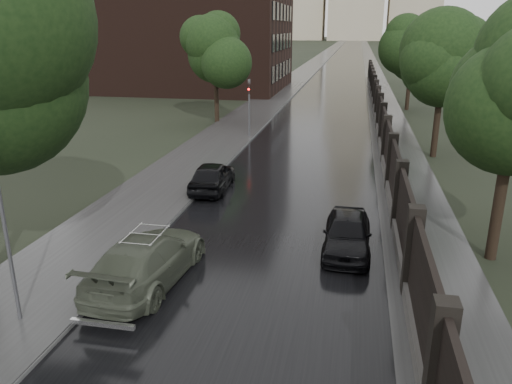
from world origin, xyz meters
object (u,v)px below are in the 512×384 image
at_px(tree_left_far, 215,55).
at_px(hatchback_left, 212,176).
at_px(volga_sedan, 147,259).
at_px(lamp_post, 5,229).
at_px(tree_right_b, 443,71).
at_px(car_right_near, 347,233).
at_px(tree_right_c, 412,55).
at_px(traffic_light, 249,103).

xyz_separation_m(tree_left_far, hatchback_left, (4.40, -16.74, -4.55)).
height_order(tree_left_far, hatchback_left, tree_left_far).
xyz_separation_m(volga_sedan, hatchback_left, (-0.57, 9.00, -0.07)).
bearing_deg(volga_sedan, lamp_post, 53.09).
bearing_deg(tree_right_b, car_right_near, -108.19).
relative_size(tree_right_b, volga_sedan, 1.34).
height_order(lamp_post, volga_sedan, lamp_post).
bearing_deg(hatchback_left, tree_left_far, -78.32).
distance_m(lamp_post, hatchback_left, 12.06).
relative_size(tree_right_b, tree_right_c, 1.00).
distance_m(lamp_post, traffic_light, 23.52).
xyz_separation_m(lamp_post, hatchback_left, (1.80, 11.76, -1.98)).
height_order(tree_right_b, tree_right_c, same).
distance_m(tree_left_far, lamp_post, 28.73).
bearing_deg(tree_left_far, car_right_near, -64.30).
bearing_deg(tree_left_far, traffic_light, -53.53).
bearing_deg(tree_left_far, tree_right_b, -27.30).
relative_size(tree_left_far, traffic_light, 1.85).
distance_m(tree_left_far, hatchback_left, 17.90).
xyz_separation_m(tree_right_b, hatchback_left, (-11.10, -8.74, -4.26)).
bearing_deg(volga_sedan, traffic_light, -82.70).
bearing_deg(tree_right_c, car_right_near, -98.31).
distance_m(tree_right_b, hatchback_left, 14.76).
bearing_deg(car_right_near, tree_left_far, 116.10).
height_order(lamp_post, hatchback_left, lamp_post).
distance_m(tree_left_far, volga_sedan, 26.60).
bearing_deg(car_right_near, hatchback_left, 138.90).
height_order(tree_right_b, car_right_near, tree_right_b).
bearing_deg(car_right_near, traffic_light, 112.55).
distance_m(traffic_light, volga_sedan, 20.84).
xyz_separation_m(lamp_post, volga_sedan, (2.37, 2.76, -1.91)).
relative_size(tree_right_c, car_right_near, 1.78).
xyz_separation_m(tree_left_far, volga_sedan, (4.97, -25.74, -4.48)).
distance_m(tree_right_b, traffic_light, 12.44).
relative_size(tree_right_b, hatchback_left, 1.73).
bearing_deg(hatchback_left, traffic_light, -89.63).
relative_size(tree_left_far, lamp_post, 1.45).
height_order(tree_left_far, lamp_post, tree_left_far).
bearing_deg(traffic_light, tree_left_far, 126.47).
bearing_deg(tree_right_b, tree_right_c, 90.00).
distance_m(traffic_light, car_right_near, 18.84).
height_order(tree_right_b, lamp_post, tree_right_b).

